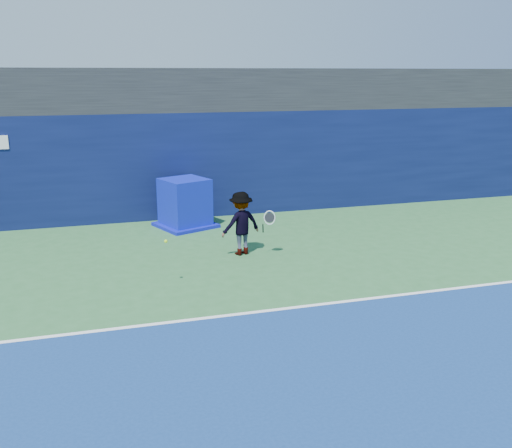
{
  "coord_description": "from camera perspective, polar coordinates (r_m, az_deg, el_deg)",
  "views": [
    {
      "loc": [
        -2.77,
        -5.88,
        4.05
      ],
      "look_at": [
        0.47,
        5.2,
        1.0
      ],
      "focal_mm": 40.0,
      "sensor_mm": 36.0,
      "label": 1
    }
  ],
  "objects": [
    {
      "name": "equipment_cart",
      "position": [
        15.57,
        -7.11,
        1.9
      ],
      "size": [
        1.79,
        1.79,
        1.32
      ],
      "color": "#0B17A7",
      "rests_on": "ground"
    },
    {
      "name": "tennis_ball",
      "position": [
        11.14,
        -9.01,
        -1.72
      ],
      "size": [
        0.07,
        0.07,
        0.07
      ],
      "color": "#B5E419",
      "rests_on": "ground"
    },
    {
      "name": "back_wall_assembly",
      "position": [
        16.8,
        -6.7,
        5.98
      ],
      "size": [
        36.0,
        1.03,
        3.0
      ],
      "color": "#0B133D",
      "rests_on": "ground"
    },
    {
      "name": "tennis_player",
      "position": [
        13.04,
        -1.5,
        0.07
      ],
      "size": [
        1.25,
        0.77,
        1.47
      ],
      "color": "silver",
      "rests_on": "ground"
    },
    {
      "name": "stadium_band",
      "position": [
        17.6,
        -7.47,
        13.22
      ],
      "size": [
        36.0,
        3.0,
        1.2
      ],
      "primitive_type": "cube",
      "color": "black",
      "rests_on": "back_wall_assembly"
    },
    {
      "name": "baseline",
      "position": [
        10.14,
        0.93,
        -8.69
      ],
      "size": [
        24.0,
        0.1,
        0.01
      ],
      "primitive_type": "cube",
      "color": "white",
      "rests_on": "ground"
    },
    {
      "name": "ground",
      "position": [
        7.66,
        7.91,
        -17.3
      ],
      "size": [
        80.0,
        80.0,
        0.0
      ],
      "primitive_type": "plane",
      "color": "#2C6333",
      "rests_on": "ground"
    }
  ]
}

